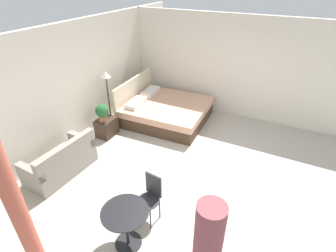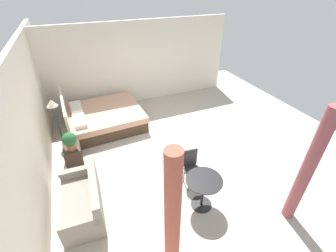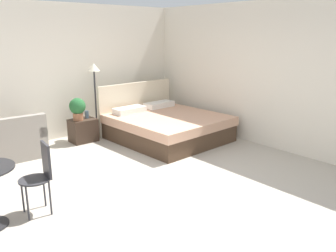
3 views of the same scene
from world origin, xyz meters
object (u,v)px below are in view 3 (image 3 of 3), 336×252
couch (2,146)px  potted_plant (77,108)px  cafe_chair_near_window (41,172)px  bed (166,126)px  vase (87,114)px  floor_lamp (95,81)px  nightstand (83,130)px

couch → potted_plant: 1.58m
cafe_chair_near_window → potted_plant: bearing=54.8°
bed → couch: 3.16m
bed → vase: bed is taller
vase → floor_lamp: size_ratio=0.10×
couch → nightstand: size_ratio=2.81×
nightstand → floor_lamp: size_ratio=0.33×
nightstand → potted_plant: (-0.10, -0.02, 0.50)m
potted_plant → bed: bearing=-32.0°
nightstand → floor_lamp: (0.42, 0.18, 0.96)m
couch → potted_plant: bearing=3.4°
bed → cafe_chair_near_window: bed is taller
bed → potted_plant: bearing=148.0°
cafe_chair_near_window → bed: bearing=23.6°
potted_plant → cafe_chair_near_window: potted_plant is taller
couch → vase: 1.76m
floor_lamp → cafe_chair_near_window: (-2.18, -2.54, -0.66)m
bed → nightstand: (-1.43, 0.97, -0.05)m
bed → floor_lamp: (-1.00, 1.15, 0.91)m
nightstand → cafe_chair_near_window: 2.96m
vase → cafe_chair_near_window: bearing=-128.1°
couch → cafe_chair_near_window: cafe_chair_near_window is taller
vase → couch: bearing=-175.4°
nightstand → cafe_chair_near_window: bearing=-126.6°
couch → bed: bearing=-15.9°
potted_plant → floor_lamp: 0.72m
floor_lamp → cafe_chair_near_window: floor_lamp is taller
couch → vase: bearing=4.6°
nightstand → potted_plant: potted_plant is taller
couch → floor_lamp: size_ratio=0.92×
potted_plant → floor_lamp: (0.52, 0.20, 0.46)m
bed → cafe_chair_near_window: 3.48m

